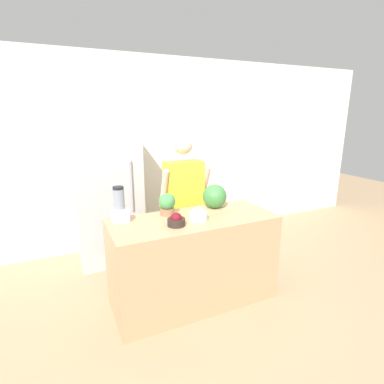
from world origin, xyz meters
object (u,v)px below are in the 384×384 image
(watermelon, at_px, (215,196))
(bowl_cherries, at_px, (176,221))
(refrigerator, at_px, (108,195))
(person, at_px, (184,204))
(bowl_cream, at_px, (198,215))
(blender, at_px, (119,207))
(potted_plant, at_px, (167,204))

(watermelon, distance_m, bowl_cherries, 0.61)
(refrigerator, bearing_deg, person, -39.18)
(refrigerator, bearing_deg, watermelon, -51.22)
(bowl_cream, relative_size, blender, 0.54)
(blender, relative_size, potted_plant, 1.52)
(person, relative_size, bowl_cream, 9.11)
(refrigerator, relative_size, blender, 5.15)
(blender, xyz_separation_m, potted_plant, (0.46, -0.02, -0.02))
(person, height_order, bowl_cherries, person)
(person, distance_m, potted_plant, 0.62)
(refrigerator, xyz_separation_m, bowl_cherries, (0.36, -1.40, 0.08))
(watermelon, distance_m, bowl_cream, 0.38)
(bowl_cherries, bearing_deg, potted_plant, 84.45)
(refrigerator, distance_m, watermelon, 1.45)
(potted_plant, bearing_deg, bowl_cherries, -95.55)
(refrigerator, distance_m, bowl_cherries, 1.45)
(bowl_cream, distance_m, blender, 0.73)
(refrigerator, xyz_separation_m, potted_plant, (0.39, -1.09, 0.14))
(watermelon, distance_m, blender, 0.97)
(watermelon, distance_m, potted_plant, 0.51)
(refrigerator, height_order, blender, refrigerator)
(watermelon, relative_size, potted_plant, 1.14)
(refrigerator, relative_size, potted_plant, 7.86)
(blender, bearing_deg, person, 27.83)
(watermelon, xyz_separation_m, bowl_cherries, (-0.54, -0.27, -0.09))
(person, bearing_deg, watermelon, -75.02)
(watermelon, height_order, bowl_cherries, watermelon)
(person, xyz_separation_m, blender, (-0.84, -0.44, 0.20))
(person, xyz_separation_m, potted_plant, (-0.38, -0.46, 0.18))
(bowl_cream, bearing_deg, person, 77.16)
(bowl_cherries, bearing_deg, blender, 142.68)
(person, bearing_deg, bowl_cream, -102.84)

